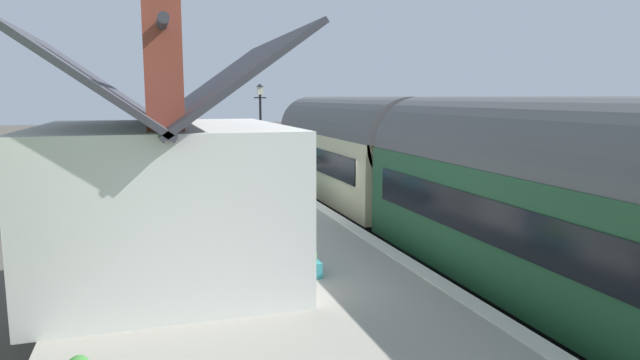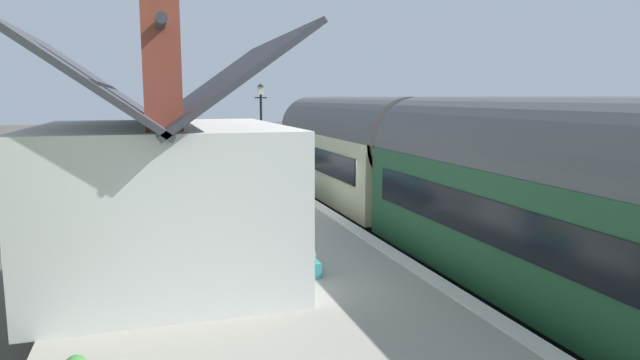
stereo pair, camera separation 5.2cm
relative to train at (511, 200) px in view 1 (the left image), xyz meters
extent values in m
plane|color=#4C473F|center=(6.49, 0.90, -2.22)|extent=(160.00, 160.00, 0.00)
cube|color=gray|center=(6.49, 5.27, -1.74)|extent=(32.00, 6.74, 0.97)
cube|color=beige|center=(6.49, 2.08, -1.24)|extent=(32.00, 0.36, 0.02)
cube|color=gray|center=(6.49, -0.72, -2.15)|extent=(52.00, 0.08, 0.14)
cube|color=gray|center=(6.49, 0.72, -2.15)|extent=(52.00, 0.08, 0.14)
cube|color=black|center=(9.68, 0.00, -1.87)|extent=(9.35, 2.29, 0.70)
cube|color=beige|center=(9.68, 0.00, -0.37)|extent=(10.16, 2.70, 2.30)
cylinder|color=#515154|center=(9.68, 0.00, 0.78)|extent=(10.16, 2.65, 2.65)
cube|color=black|center=(9.68, 1.36, -0.08)|extent=(8.64, 0.03, 0.80)
cylinder|color=black|center=(12.73, 0.00, -1.87)|extent=(0.70, 2.16, 0.70)
cylinder|color=black|center=(6.64, 0.00, -1.87)|extent=(0.70, 2.16, 0.70)
cube|color=black|center=(14.79, 0.00, 0.03)|extent=(0.04, 2.16, 0.90)
cylinder|color=#F2EDCC|center=(14.81, 0.00, -0.94)|extent=(0.06, 0.24, 0.24)
cube|color=red|center=(14.85, 0.00, -1.40)|extent=(0.16, 2.56, 0.24)
cube|color=black|center=(-0.74, 0.00, -1.87)|extent=(8.91, 2.29, 0.70)
cube|color=#1E4C2D|center=(-0.74, 0.00, -0.37)|extent=(9.69, 2.70, 2.30)
cylinder|color=#515154|center=(-0.74, 0.00, 0.78)|extent=(9.69, 2.65, 2.65)
cube|color=black|center=(-0.74, 1.36, -0.08)|extent=(8.24, 0.03, 0.80)
cylinder|color=black|center=(2.17, 0.00, -1.87)|extent=(0.70, 2.16, 0.70)
cube|color=white|center=(1.23, 6.78, 0.16)|extent=(5.29, 4.36, 2.83)
cube|color=#38383F|center=(1.23, 5.69, 2.35)|extent=(5.79, 2.44, 1.78)
cube|color=#38383F|center=(1.23, 7.87, 2.35)|extent=(5.79, 2.44, 1.78)
cylinder|color=#38383F|center=(1.23, 6.78, 3.13)|extent=(5.79, 0.16, 0.16)
cube|color=brown|center=(-0.61, 6.78, 2.86)|extent=(0.56, 0.56, 2.57)
cube|color=slate|center=(1.47, 4.58, -0.20)|extent=(0.90, 0.06, 2.10)
cube|color=slate|center=(0.07, 4.58, 0.45)|extent=(0.80, 0.05, 1.10)
cube|color=slate|center=(2.87, 4.58, 0.45)|extent=(0.80, 0.05, 1.10)
cube|color=#26727F|center=(17.24, 4.07, -0.80)|extent=(1.40, 0.40, 0.06)
cube|color=#26727F|center=(17.24, 3.89, -0.57)|extent=(1.40, 0.11, 0.40)
cube|color=black|center=(16.68, 4.07, -1.03)|extent=(0.06, 0.36, 0.44)
cube|color=black|center=(17.80, 4.07, -1.03)|extent=(0.06, 0.36, 0.44)
cube|color=#26727F|center=(10.99, 4.08, -0.80)|extent=(1.40, 0.42, 0.06)
cube|color=#26727F|center=(10.99, 3.90, -0.57)|extent=(1.40, 0.12, 0.40)
cube|color=black|center=(10.43, 4.09, -1.03)|extent=(0.06, 0.36, 0.44)
cube|color=black|center=(11.55, 4.08, -1.03)|extent=(0.06, 0.36, 0.44)
cube|color=#26727F|center=(9.00, 4.07, -0.80)|extent=(1.41, 0.43, 0.06)
cube|color=#26727F|center=(8.99, 3.89, -0.57)|extent=(1.40, 0.13, 0.40)
cube|color=black|center=(8.44, 4.09, -1.03)|extent=(0.07, 0.36, 0.44)
cube|color=black|center=(9.56, 4.06, -1.03)|extent=(0.07, 0.36, 0.44)
cube|color=#26727F|center=(6.66, 4.06, -0.80)|extent=(1.41, 0.45, 0.06)
cube|color=#26727F|center=(6.67, 3.88, -0.57)|extent=(1.40, 0.16, 0.40)
cube|color=black|center=(6.10, 4.04, -1.03)|extent=(0.07, 0.36, 0.44)
cube|color=black|center=(7.22, 4.09, -1.03)|extent=(0.07, 0.36, 0.44)
cube|color=black|center=(8.03, 2.58, -1.10)|extent=(1.03, 0.32, 0.31)
ellipsoid|color=#2D7233|center=(8.03, 2.58, -0.82)|extent=(0.92, 0.29, 0.29)
cube|color=teal|center=(0.43, 4.22, -1.11)|extent=(0.94, 0.32, 0.29)
ellipsoid|color=#4C8C2D|center=(0.43, 4.22, -0.85)|extent=(0.84, 0.29, 0.29)
cylinder|color=#9E5138|center=(17.41, 7.15, -1.09)|extent=(0.41, 0.41, 0.32)
ellipsoid|color=#3D8438|center=(17.41, 7.15, -0.72)|extent=(0.59, 0.59, 0.62)
cube|color=teal|center=(7.93, 7.92, -1.11)|extent=(0.98, 0.32, 0.28)
ellipsoid|color=#3D8438|center=(7.93, 7.92, -0.85)|extent=(0.88, 0.29, 0.29)
cube|color=gray|center=(17.66, 3.06, -1.09)|extent=(1.00, 0.32, 0.33)
ellipsoid|color=#3D8438|center=(17.66, 3.06, -0.81)|extent=(0.90, 0.29, 0.29)
cylinder|color=black|center=(13.43, 2.51, 0.48)|extent=(0.10, 0.10, 3.46)
cylinder|color=black|center=(13.43, 2.51, 2.06)|extent=(0.05, 0.50, 0.05)
cube|color=beige|center=(13.43, 2.51, 2.35)|extent=(0.24, 0.24, 0.32)
cone|color=black|center=(13.43, 2.51, 2.57)|extent=(0.32, 0.32, 0.14)
cylinder|color=black|center=(14.67, 2.95, -0.70)|extent=(0.06, 0.06, 1.10)
cylinder|color=black|center=(15.27, 2.95, -0.70)|extent=(0.06, 0.06, 1.10)
cube|color=maroon|center=(14.97, 2.95, 0.07)|extent=(0.90, 0.06, 0.44)
cube|color=black|center=(14.97, 2.95, 0.07)|extent=(0.96, 0.03, 0.50)
camera|label=1|loc=(-9.50, 7.06, 2.09)|focal=31.20mm
camera|label=2|loc=(-9.51, 7.01, 2.09)|focal=31.20mm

